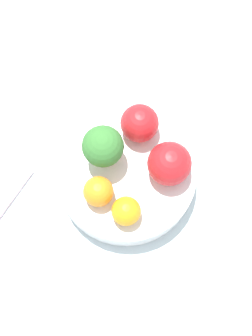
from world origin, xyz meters
TOP-DOWN VIEW (x-y plane):
  - ground_plane at (0.00, 0.00)m, footprint 6.00×6.00m
  - table_surface at (0.00, 0.00)m, footprint 1.20×1.20m
  - bowl at (0.00, 0.00)m, footprint 0.19×0.19m
  - broccoli at (0.03, -0.00)m, footprint 0.05×0.05m
  - apple_red at (-0.05, -0.03)m, footprint 0.06×0.06m
  - apple_green at (0.02, -0.06)m, footprint 0.05×0.05m
  - orange_front at (-0.03, 0.05)m, footprint 0.04×0.04m
  - orange_back at (0.01, 0.05)m, footprint 0.04×0.04m

SIDE VIEW (x-z plane):
  - ground_plane at x=0.00m, z-range 0.00..0.00m
  - table_surface at x=0.00m, z-range 0.00..0.02m
  - bowl at x=0.00m, z-range 0.02..0.06m
  - orange_front at x=-0.03m, z-range 0.06..0.10m
  - orange_back at x=0.01m, z-range 0.06..0.10m
  - apple_green at x=0.02m, z-range 0.06..0.12m
  - apple_red at x=-0.05m, z-range 0.06..0.12m
  - broccoli at x=0.03m, z-range 0.07..0.14m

